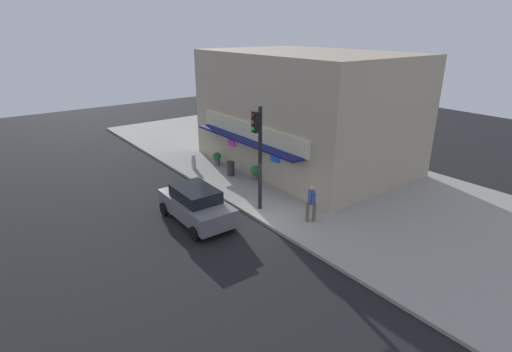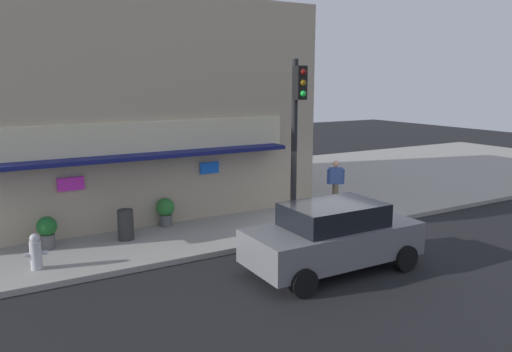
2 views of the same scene
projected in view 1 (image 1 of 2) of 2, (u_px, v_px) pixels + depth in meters
ground_plane at (258, 221)px, 18.50m from camera, size 65.88×65.88×0.00m
sidewalk at (347, 189)px, 21.95m from camera, size 43.92×12.38×0.15m
corner_building at (305, 110)px, 24.82m from camera, size 12.68×9.21×6.96m
traffic_light at (258, 146)px, 18.29m from camera, size 0.32×0.58×5.01m
fire_hydrant at (194, 162)px, 24.83m from camera, size 0.51×0.27×0.87m
trash_can at (231, 169)px, 23.64m from camera, size 0.44×0.44×0.86m
pedestrian at (311, 202)px, 17.88m from camera, size 0.57×0.49×1.73m
potted_plant_by_doorway at (217, 158)px, 25.28m from camera, size 0.52×0.52×0.88m
potted_plant_by_window at (255, 172)px, 22.95m from camera, size 0.56×0.56×0.86m
parked_car_grey at (196, 204)px, 18.21m from camera, size 4.30×2.09×1.67m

